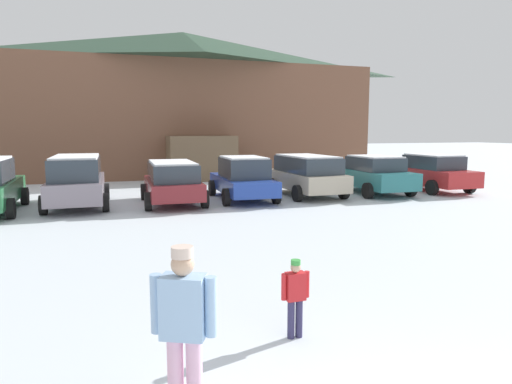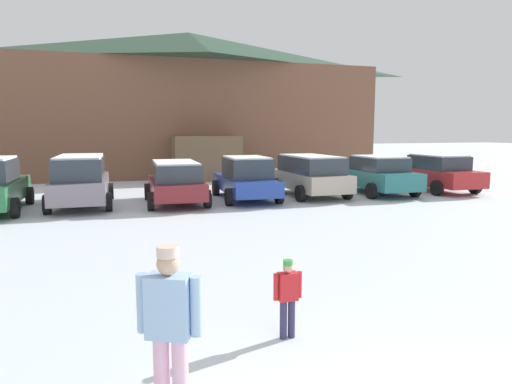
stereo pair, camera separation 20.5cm
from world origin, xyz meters
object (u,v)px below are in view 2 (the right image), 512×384
object	(u,v)px
parked_blue_hatchback	(246,178)
skier_child_in_red_jacket	(288,294)
parked_red_sedan	(435,172)
ski_lodge	(190,103)
parked_teal_hatchback	(377,174)
parked_maroon_van	(176,181)
parked_grey_wagon	(81,179)
skier_adult_in_blue_parka	(170,324)
parked_beige_suv	(310,174)

from	to	relation	value
parked_blue_hatchback	skier_child_in_red_jacket	distance (m)	12.05
parked_blue_hatchback	parked_red_sedan	size ratio (longest dim) A/B	0.96
ski_lodge	parked_blue_hatchback	size ratio (longest dim) A/B	4.94
parked_blue_hatchback	parked_red_sedan	xyz separation A→B (m)	(8.87, -0.07, -0.01)
parked_blue_hatchback	ski_lodge	bearing A→B (deg)	89.76
parked_blue_hatchback	parked_teal_hatchback	distance (m)	5.81
ski_lodge	parked_red_sedan	bearing A→B (deg)	-54.72
parked_maroon_van	parked_teal_hatchback	world-z (taller)	parked_teal_hatchback
ski_lodge	parked_maroon_van	size ratio (longest dim) A/B	5.37
parked_grey_wagon	parked_maroon_van	bearing A→B (deg)	-9.05
parked_red_sedan	skier_adult_in_blue_parka	world-z (taller)	skier_adult_in_blue_parka
parked_maroon_van	parked_teal_hatchback	bearing A→B (deg)	0.37
parked_beige_suv	parked_red_sedan	bearing A→B (deg)	-1.75
parked_grey_wagon	parked_beige_suv	xyz separation A→B (m)	(8.83, -0.23, -0.06)
parked_blue_hatchback	parked_beige_suv	distance (m)	2.80
parked_blue_hatchback	skier_adult_in_blue_parka	size ratio (longest dim) A/B	2.72
parked_maroon_van	parked_blue_hatchback	size ratio (longest dim) A/B	0.92
parked_blue_hatchback	parked_grey_wagon	bearing A→B (deg)	176.68
parked_teal_hatchback	skier_child_in_red_jacket	size ratio (longest dim) A/B	4.31
parked_blue_hatchback	parked_red_sedan	distance (m)	8.87
parked_grey_wagon	parked_beige_suv	world-z (taller)	parked_grey_wagon
parked_beige_suv	skier_adult_in_blue_parka	world-z (taller)	parked_beige_suv
parked_blue_hatchback	skier_adult_in_blue_parka	xyz separation A→B (m)	(-4.65, -12.91, 0.10)
parked_blue_hatchback	skier_adult_in_blue_parka	bearing A→B (deg)	-109.81
ski_lodge	parked_red_sedan	size ratio (longest dim) A/B	4.76
parked_grey_wagon	skier_adult_in_blue_parka	size ratio (longest dim) A/B	2.81
parked_maroon_van	parked_beige_suv	world-z (taller)	parked_beige_suv
ski_lodge	skier_adult_in_blue_parka	world-z (taller)	ski_lodge
parked_maroon_van	parked_red_sedan	distance (m)	11.63
parked_red_sedan	skier_child_in_red_jacket	size ratio (longest dim) A/B	4.49
parked_grey_wagon	skier_adult_in_blue_parka	world-z (taller)	parked_grey_wagon
parked_grey_wagon	parked_teal_hatchback	size ratio (longest dim) A/B	1.04
parked_maroon_van	parked_red_sedan	xyz separation A→B (m)	(11.63, 0.10, -0.02)
parked_teal_hatchback	parked_blue_hatchback	bearing A→B (deg)	178.85
parked_maroon_van	parked_red_sedan	world-z (taller)	parked_red_sedan
parked_beige_suv	parked_red_sedan	size ratio (longest dim) A/B	0.92
parked_grey_wagon	skier_child_in_red_jacket	world-z (taller)	parked_grey_wagon
ski_lodge	parked_beige_suv	bearing A→B (deg)	-77.41
parked_red_sedan	skier_child_in_red_jacket	distance (m)	16.59
skier_child_in_red_jacket	skier_adult_in_blue_parka	distance (m)	2.11
parked_teal_hatchback	skier_child_in_red_jacket	bearing A→B (deg)	-127.26
ski_lodge	parked_blue_hatchback	xyz separation A→B (m)	(-0.05, -12.39, -3.59)
parked_maroon_van	parked_beige_suv	bearing A→B (deg)	2.96
parked_grey_wagon	parked_blue_hatchback	world-z (taller)	parked_grey_wagon
parked_red_sedan	parked_teal_hatchback	bearing A→B (deg)	-179.13
ski_lodge	parked_grey_wagon	size ratio (longest dim) A/B	4.79
parked_blue_hatchback	parked_beige_suv	size ratio (longest dim) A/B	1.05
parked_beige_suv	parked_teal_hatchback	bearing A→B (deg)	-4.41
parked_grey_wagon	parked_blue_hatchback	xyz separation A→B (m)	(6.04, -0.35, -0.12)
parked_maroon_van	parked_beige_suv	xyz separation A→B (m)	(5.55, 0.29, 0.05)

